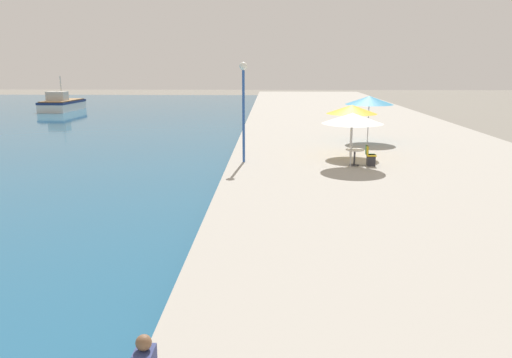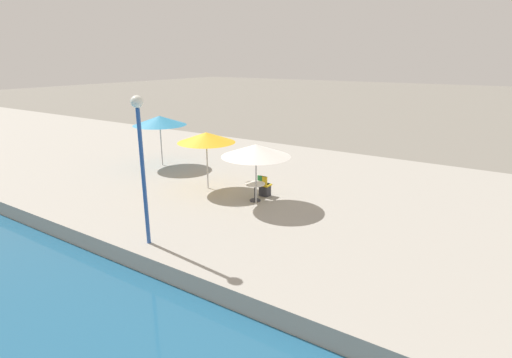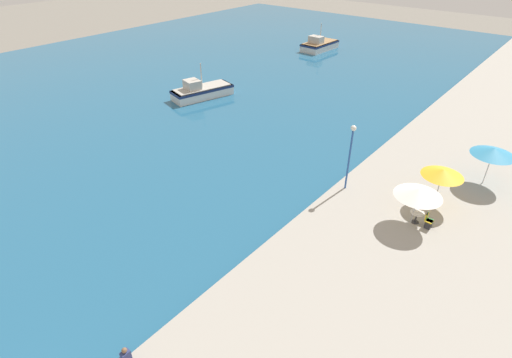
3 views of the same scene
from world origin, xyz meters
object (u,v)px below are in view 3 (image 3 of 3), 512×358
object	(u,v)px
cafe_umbrella_white	(443,173)
person_at_quay	(126,357)
cafe_table	(417,215)
fishing_boat_near	(202,91)
cafe_umbrella_striped	(494,152)
fishing_boat_mid	(319,45)
lamppost	(351,147)
cafe_umbrella_pink	(419,192)
cafe_chair_right	(428,223)
cafe_chair_left	(428,223)

from	to	relation	value
cafe_umbrella_white	person_at_quay	xyz separation A→B (m)	(-5.69, -18.93, -1.86)
cafe_umbrella_white	cafe_table	size ratio (longest dim) A/B	3.14
cafe_umbrella_white	person_at_quay	distance (m)	19.86
fishing_boat_near	cafe_umbrella_striped	xyz separation A→B (m)	(27.90, -0.22, 2.27)
fishing_boat_near	person_at_quay	size ratio (longest dim) A/B	7.03
fishing_boat_mid	lamppost	world-z (taller)	lamppost
cafe_umbrella_pink	cafe_umbrella_white	world-z (taller)	cafe_umbrella_white
cafe_umbrella_striped	cafe_chair_right	size ratio (longest dim) A/B	3.06
fishing_boat_near	lamppost	distance (m)	22.20
cafe_chair_left	lamppost	world-z (taller)	lamppost
fishing_boat_near	cafe_umbrella_pink	distance (m)	26.96
cafe_chair_left	lamppost	bearing A→B (deg)	-98.73
lamppost	cafe_chair_right	bearing A→B (deg)	-7.08
fishing_boat_mid	cafe_chair_left	bearing A→B (deg)	-47.60
fishing_boat_mid	cafe_chair_left	world-z (taller)	fishing_boat_mid
cafe_table	fishing_boat_near	bearing A→B (deg)	163.91
cafe_table	cafe_chair_left	xyz separation A→B (m)	(0.72, 0.03, -0.21)
cafe_umbrella_pink	cafe_chair_left	bearing A→B (deg)	12.01
cafe_chair_left	cafe_chair_right	xyz separation A→B (m)	(-0.00, -0.06, 0.00)
cafe_umbrella_white	person_at_quay	size ratio (longest dim) A/B	2.55
cafe_umbrella_white	lamppost	size ratio (longest dim) A/B	0.55
cafe_table	cafe_chair_left	world-z (taller)	cafe_chair_left
fishing_boat_mid	cafe_umbrella_striped	distance (m)	38.44
cafe_umbrella_striped	cafe_table	distance (m)	7.76
cafe_umbrella_white	cafe_table	bearing A→B (deg)	-94.63
person_at_quay	cafe_umbrella_white	bearing A→B (deg)	73.27
cafe_chair_left	fishing_boat_mid	bearing A→B (deg)	-141.90
fishing_boat_near	cafe_umbrella_white	size ratio (longest dim) A/B	2.75
cafe_umbrella_pink	cafe_umbrella_white	bearing A→B (deg)	81.88
cafe_umbrella_pink	cafe_chair_right	world-z (taller)	cafe_umbrella_pink
fishing_boat_near	cafe_umbrella_pink	world-z (taller)	fishing_boat_near
fishing_boat_near	fishing_boat_mid	world-z (taller)	fishing_boat_mid
cafe_umbrella_pink	cafe_umbrella_white	distance (m)	2.85
cafe_chair_left	cafe_chair_right	bearing A→B (deg)	-2.27
fishing_boat_mid	cafe_chair_right	size ratio (longest dim) A/B	6.91
lamppost	cafe_umbrella_white	bearing A→B (deg)	20.53
person_at_quay	cafe_chair_left	bearing A→B (deg)	69.19
fishing_boat_mid	person_at_quay	world-z (taller)	fishing_boat_mid
cafe_umbrella_pink	cafe_table	distance (m)	1.64
cafe_umbrella_striped	cafe_chair_right	xyz separation A→B (m)	(-1.22, -7.30, -2.09)
fishing_boat_near	cafe_chair_left	size ratio (longest dim) A/B	7.60
fishing_boat_mid	lamppost	distance (m)	38.78
cafe_umbrella_pink	lamppost	distance (m)	5.01
cafe_umbrella_pink	lamppost	bearing A→B (deg)	170.04
cafe_chair_right	cafe_table	bearing A→B (deg)	-90.00
fishing_boat_near	cafe_umbrella_pink	size ratio (longest dim) A/B	2.56
fishing_boat_mid	cafe_table	distance (m)	42.25
cafe_umbrella_pink	cafe_chair_left	world-z (taller)	cafe_umbrella_pink
fishing_boat_mid	cafe_chair_right	bearing A→B (deg)	-47.65
cafe_umbrella_white	cafe_chair_left	distance (m)	3.31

